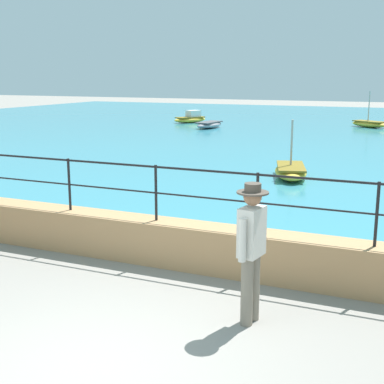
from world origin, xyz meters
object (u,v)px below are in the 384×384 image
boat_2 (209,125)px  boat_5 (369,124)px  person_walking (251,246)px  boat_4 (291,171)px  boat_1 (191,118)px

boat_2 → boat_5: bearing=26.6°
person_walking → boat_4: bearing=100.4°
boat_1 → boat_2: (2.40, -2.84, -0.07)m
person_walking → boat_2: 24.06m
person_walking → boat_5: bearing=92.6°
boat_2 → person_walking: bearing=-67.0°
boat_4 → boat_5: size_ratio=1.02×
boat_2 → boat_1: bearing=130.2°
person_walking → boat_5: (-1.18, 26.25, -0.72)m
boat_4 → boat_5: 17.00m
boat_5 → person_walking: bearing=-87.4°
boat_1 → boat_2: bearing=-49.8°
boat_2 → boat_4: 15.01m
boat_4 → boat_5: (0.51, 16.99, 0.00)m
boat_2 → boat_5: size_ratio=0.99×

